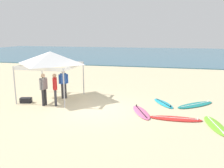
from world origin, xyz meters
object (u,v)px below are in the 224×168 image
object	(u,v)px
surfboard_red	(175,119)
person_red	(55,87)
surfboard_lime	(215,125)
canopy_tent	(50,58)
person_blue	(64,82)
surfboard_cyan	(163,103)
surfboard_pink	(141,112)
surfboard_teal	(195,105)
gear_bag_near_tent	(26,100)
person_grey	(44,87)

from	to	relation	value
surfboard_red	person_red	bearing A→B (deg)	173.84
surfboard_red	surfboard_lime	bearing A→B (deg)	-15.29
surfboard_lime	person_red	size ratio (longest dim) A/B	1.32
canopy_tent	person_blue	xyz separation A→B (m)	(0.62, 0.24, -1.40)
canopy_tent	surfboard_lime	size ratio (longest dim) A/B	1.31
surfboard_cyan	surfboard_pink	xyz separation A→B (m)	(-1.01, -1.72, -0.00)
person_red	surfboard_red	bearing A→B (deg)	-6.16
surfboard_cyan	surfboard_teal	distance (m)	1.67
surfboard_red	gear_bag_near_tent	distance (m)	7.99
canopy_tent	surfboard_pink	size ratio (longest dim) A/B	1.37
surfboard_cyan	surfboard_pink	bearing A→B (deg)	-120.42
person_blue	gear_bag_near_tent	size ratio (longest dim) A/B	2.85
canopy_tent	gear_bag_near_tent	size ratio (longest dim) A/B	4.93
canopy_tent	person_red	size ratio (longest dim) A/B	1.73
person_grey	person_blue	size ratio (longest dim) A/B	1.00
gear_bag_near_tent	canopy_tent	bearing A→B (deg)	46.46
surfboard_red	surfboard_cyan	xyz separation A→B (m)	(-0.58, 2.26, 0.00)
gear_bag_near_tent	person_grey	bearing A→B (deg)	-9.40
person_blue	canopy_tent	bearing A→B (deg)	-159.12
surfboard_pink	person_blue	size ratio (longest dim) A/B	1.26
canopy_tent	gear_bag_near_tent	bearing A→B (deg)	-133.54
surfboard_cyan	person_red	distance (m)	5.84
canopy_tent	surfboard_lime	world-z (taller)	canopy_tent
surfboard_red	surfboard_teal	xyz separation A→B (m)	(1.09, 2.38, -0.00)
canopy_tent	person_grey	xyz separation A→B (m)	(0.21, -1.30, -1.40)
surfboard_teal	person_blue	bearing A→B (deg)	-177.59
surfboard_lime	surfboard_cyan	size ratio (longest dim) A/B	1.18
gear_bag_near_tent	person_blue	bearing A→B (deg)	38.68
person_red	gear_bag_near_tent	world-z (taller)	person_red
person_red	gear_bag_near_tent	bearing A→B (deg)	177.45
surfboard_red	surfboard_teal	size ratio (longest dim) A/B	1.03
person_grey	person_red	world-z (taller)	same
canopy_tent	person_blue	distance (m)	1.55
person_blue	surfboard_red	bearing A→B (deg)	-18.22
surfboard_red	person_red	size ratio (longest dim) A/B	1.35
surfboard_cyan	person_blue	bearing A→B (deg)	-178.12
surfboard_pink	surfboard_teal	bearing A→B (deg)	34.59
surfboard_cyan	person_red	xyz separation A→B (m)	(-5.54, -1.60, 0.95)
canopy_tent	surfboard_red	xyz separation A→B (m)	(6.92, -1.83, -2.35)
canopy_tent	surfboard_cyan	bearing A→B (deg)	3.84
canopy_tent	person_grey	world-z (taller)	canopy_tent
surfboard_lime	person_red	distance (m)	7.83
surfboard_teal	person_grey	world-z (taller)	person_grey
surfboard_cyan	surfboard_pink	size ratio (longest dim) A/B	0.88
surfboard_red	surfboard_pink	size ratio (longest dim) A/B	1.07
surfboard_lime	surfboard_teal	xyz separation A→B (m)	(-0.49, 2.81, -0.00)
gear_bag_near_tent	surfboard_cyan	bearing A→B (deg)	11.62
canopy_tent	person_blue	size ratio (longest dim) A/B	1.73
surfboard_red	surfboard_lime	xyz separation A→B (m)	(1.58, -0.43, 0.00)
canopy_tent	surfboard_teal	world-z (taller)	canopy_tent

